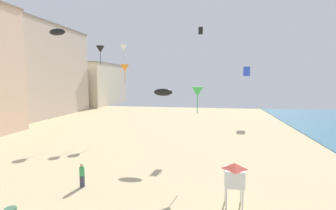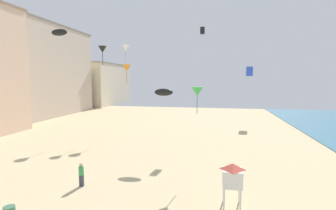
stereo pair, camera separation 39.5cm
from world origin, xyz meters
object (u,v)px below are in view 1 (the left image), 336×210
at_px(kite_green_delta, 197,92).
at_px(kite_black_box, 201,31).
at_px(kite_white_delta, 123,48).
at_px(kite_black_parafoil_2, 57,32).
at_px(kite_orange_delta, 125,68).
at_px(kite_black_parafoil, 163,92).
at_px(kite_black_delta, 100,49).
at_px(kite_blue_box_2, 247,71).
at_px(lifeguard_stand, 234,175).
at_px(kite_flyer, 82,174).

xyz_separation_m(kite_green_delta, kite_black_box, (-0.36, 13.00, 7.19)).
relative_size(kite_white_delta, kite_black_parafoil_2, 1.21).
bearing_deg(kite_orange_delta, kite_black_parafoil, -50.08).
bearing_deg(kite_green_delta, kite_black_delta, 139.12).
distance_m(kite_black_delta, kite_white_delta, 3.11).
relative_size(kite_blue_box_2, kite_orange_delta, 0.64).
height_order(kite_green_delta, kite_white_delta, kite_white_delta).
relative_size(lifeguard_stand, kite_green_delta, 1.20).
bearing_deg(kite_white_delta, kite_black_delta, -149.41).
height_order(kite_black_delta, kite_black_box, kite_black_box).
height_order(kite_black_parafoil, kite_black_box, kite_black_box).
relative_size(lifeguard_stand, kite_black_box, 2.96).
bearing_deg(kite_black_parafoil, kite_flyer, -116.51).
height_order(kite_flyer, kite_white_delta, kite_white_delta).
distance_m(kite_black_parafoil, kite_black_box, 12.47).
bearing_deg(kite_black_delta, kite_white_delta, 30.59).
relative_size(kite_black_delta, kite_black_box, 2.89).
height_order(lifeguard_stand, kite_blue_box_2, kite_blue_box_2).
distance_m(kite_blue_box_2, kite_black_parafoil, 23.59).
bearing_deg(kite_blue_box_2, kite_green_delta, -106.00).
xyz_separation_m(kite_flyer, kite_white_delta, (-3.33, 17.99, 10.74)).
distance_m(kite_flyer, lifeguard_stand, 10.07).
relative_size(kite_black_box, kite_black_parafoil_2, 0.46).
distance_m(kite_green_delta, kite_black_parafoil_2, 17.25).
xyz_separation_m(kite_green_delta, kite_black_delta, (-13.53, 11.71, 4.95)).
distance_m(kite_black_box, kite_black_parafoil_2, 16.98).
height_order(kite_blue_box_2, kite_black_parafoil, kite_blue_box_2).
bearing_deg(kite_black_delta, kite_blue_box_2, 31.83).
xyz_separation_m(lifeguard_stand, kite_green_delta, (-2.47, 5.51, 4.52)).
relative_size(lifeguard_stand, kite_black_delta, 1.02).
xyz_separation_m(kite_black_delta, kite_black_box, (13.17, 1.29, 2.24)).
bearing_deg(kite_flyer, kite_black_box, 66.47).
bearing_deg(kite_black_delta, kite_black_box, 5.60).
height_order(lifeguard_stand, kite_black_parafoil_2, kite_black_parafoil_2).
height_order(kite_blue_box_2, kite_white_delta, kite_white_delta).
bearing_deg(kite_blue_box_2, kite_black_parafoil, -116.50).
xyz_separation_m(lifeguard_stand, kite_orange_delta, (-12.52, 16.88, 6.98)).
height_order(kite_black_delta, kite_white_delta, kite_white_delta).
bearing_deg(kite_black_parafoil, lifeguard_stand, -56.64).
bearing_deg(kite_black_box, lifeguard_stand, -81.32).
xyz_separation_m(kite_flyer, kite_green_delta, (7.53, 4.70, 5.44)).
relative_size(kite_flyer, kite_green_delta, 0.77).
bearing_deg(kite_white_delta, kite_green_delta, -50.72).
height_order(kite_flyer, kite_black_box, kite_black_box).
relative_size(kite_green_delta, kite_white_delta, 0.94).
bearing_deg(lifeguard_stand, kite_black_parafoil, 100.90).
height_order(kite_green_delta, kite_black_parafoil_2, kite_black_parafoil_2).
xyz_separation_m(kite_blue_box_2, kite_orange_delta, (-17.07, -13.09, 0.13)).
xyz_separation_m(kite_black_delta, kite_black_parafoil, (10.08, -8.23, -5.19)).
bearing_deg(kite_black_delta, kite_green_delta, -40.88).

